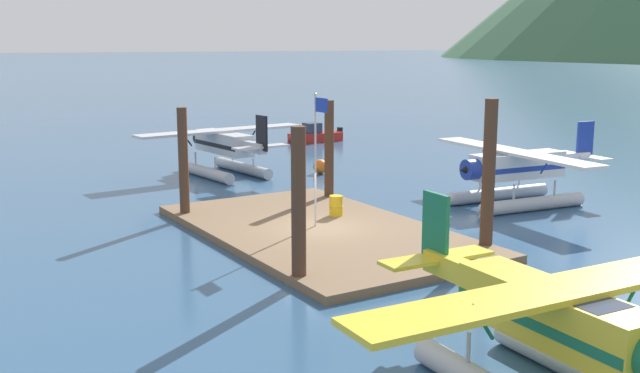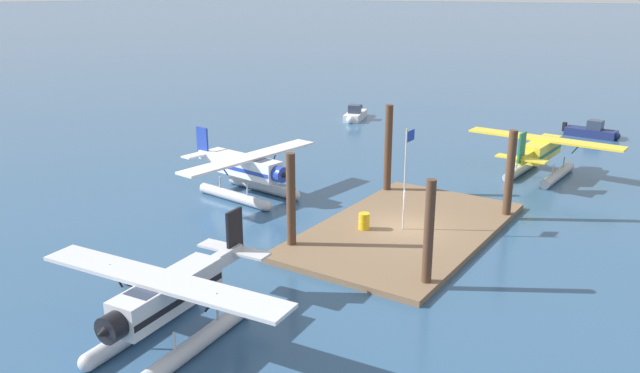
% 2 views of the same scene
% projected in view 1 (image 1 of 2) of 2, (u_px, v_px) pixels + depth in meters
% --- Properties ---
extents(ground_plane, '(1200.00, 1200.00, 0.00)m').
position_uv_depth(ground_plane, '(319.00, 235.00, 30.06)').
color(ground_plane, '#2D5175').
extents(dock_platform, '(14.46, 8.34, 0.30)m').
position_uv_depth(dock_platform, '(319.00, 231.00, 30.03)').
color(dock_platform, brown).
rests_on(dock_platform, ground).
extents(piling_near_left, '(0.43, 0.43, 4.92)m').
position_uv_depth(piling_near_left, '(183.00, 164.00, 32.24)').
color(piling_near_left, '#4C3323').
rests_on(piling_near_left, ground).
extents(piling_near_right, '(0.47, 0.47, 5.11)m').
position_uv_depth(piling_near_right, '(299.00, 207.00, 23.40)').
color(piling_near_right, '#4C3323').
rests_on(piling_near_right, ground).
extents(piling_far_left, '(0.45, 0.45, 4.95)m').
position_uv_depth(piling_far_left, '(329.00, 152.00, 35.82)').
color(piling_far_left, '#4C3323').
rests_on(piling_far_left, ground).
extents(piling_far_right, '(0.48, 0.48, 5.68)m').
position_uv_depth(piling_far_right, '(489.00, 177.00, 26.99)').
color(piling_far_right, '#4C3323').
rests_on(piling_far_right, ground).
extents(flagpole, '(0.95, 0.10, 5.40)m').
position_uv_depth(flagpole, '(317.00, 144.00, 29.48)').
color(flagpole, silver).
rests_on(flagpole, dock_platform).
extents(fuel_drum, '(0.62, 0.62, 0.88)m').
position_uv_depth(fuel_drum, '(336.00, 206.00, 31.98)').
color(fuel_drum, gold).
rests_on(fuel_drum, dock_platform).
extents(mooring_buoy, '(0.86, 0.86, 0.86)m').
position_uv_depth(mooring_buoy, '(320.00, 166.00, 44.01)').
color(mooring_buoy, orange).
rests_on(mooring_buoy, ground).
extents(seaplane_yellow_stbd_aft, '(7.98, 10.46, 3.84)m').
position_uv_depth(seaplane_yellow_stbd_aft, '(553.00, 331.00, 15.88)').
color(seaplane_yellow_stbd_aft, '#B7BABF').
rests_on(seaplane_yellow_stbd_aft, ground).
extents(seaplane_white_bow_centre, '(10.49, 7.96, 3.84)m').
position_uv_depth(seaplane_white_bow_centre, '(517.00, 173.00, 35.16)').
color(seaplane_white_bow_centre, '#B7BABF').
rests_on(seaplane_white_bow_centre, ground).
extents(seaplane_silver_port_fwd, '(7.96, 10.48, 3.84)m').
position_uv_depth(seaplane_silver_port_fwd, '(224.00, 149.00, 43.22)').
color(seaplane_silver_port_fwd, '#B7BABF').
rests_on(seaplane_silver_port_fwd, ground).
extents(boat_red_open_west, '(1.50, 4.89, 1.50)m').
position_uv_depth(boat_red_open_west, '(314.00, 136.00, 58.22)').
color(boat_red_open_west, '#B2231E').
rests_on(boat_red_open_west, ground).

